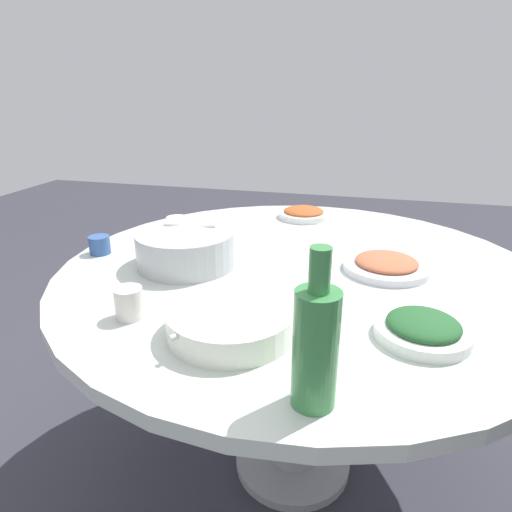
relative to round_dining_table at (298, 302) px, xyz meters
name	(u,v)px	position (x,y,z in m)	size (l,w,h in m)	color
ground	(292,463)	(0.00, 0.00, -0.62)	(8.00, 8.00, 0.00)	#33333C
round_dining_table	(298,302)	(0.00, 0.00, 0.00)	(1.35, 1.35, 0.73)	#99999E
rice_bowl	(186,248)	(0.07, -0.31, 0.17)	(0.28, 0.28, 0.11)	#B2B5BA
soup_bowl	(231,322)	(0.40, -0.08, 0.14)	(0.26, 0.26, 0.06)	white
dish_greens	(423,328)	(0.32, 0.30, 0.14)	(0.19, 0.19, 0.05)	white
dish_stirfry	(304,213)	(-0.49, -0.06, 0.13)	(0.19, 0.19, 0.04)	white
dish_tofu_braise	(386,265)	(-0.03, 0.24, 0.13)	(0.23, 0.23, 0.04)	white
green_bottle	(316,345)	(0.57, 0.11, 0.22)	(0.07, 0.07, 0.27)	#3B8446
tea_cup_near	(100,245)	(0.05, -0.60, 0.14)	(0.06, 0.06, 0.05)	#325393
tea_cup_far	(177,225)	(-0.20, -0.46, 0.14)	(0.07, 0.07, 0.05)	white
tea_cup_side	(129,303)	(0.39, -0.31, 0.15)	(0.06, 0.06, 0.07)	silver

